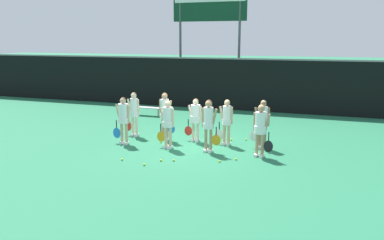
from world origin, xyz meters
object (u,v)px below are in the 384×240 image
player_6 (195,116)px  tennis_ball_5 (144,165)px  player_0 (123,116)px  tennis_ball_7 (231,140)px  player_1 (168,120)px  tennis_ball_3 (174,160)px  player_2 (209,121)px  tennis_ball_8 (122,159)px  player_3 (261,126)px  tennis_ball_2 (220,161)px  player_7 (227,119)px  tennis_ball_1 (246,140)px  tennis_ball_4 (236,159)px  scoreboard (209,20)px  tennis_ball_6 (129,130)px  player_8 (263,120)px  player_4 (134,111)px  tennis_ball_0 (161,142)px  player_5 (165,112)px  bench_courtside (146,108)px  tennis_ball_9 (161,160)px

player_6 → tennis_ball_5: player_6 is taller
player_0 → tennis_ball_7: 4.07m
player_1 → tennis_ball_3: (0.69, -1.27, -0.96)m
player_2 → tennis_ball_8: (-2.32, -1.74, -1.03)m
tennis_ball_3 → player_6: bearing=91.5°
player_0 → player_3: 4.87m
player_3 → tennis_ball_2: size_ratio=24.32×
player_3 → player_7: size_ratio=1.04×
tennis_ball_1 → tennis_ball_7: (-0.52, -0.20, 0.00)m
tennis_ball_4 → scoreboard: bearing=110.3°
player_3 → tennis_ball_3: bearing=-140.3°
tennis_ball_6 → player_8: bearing=-8.6°
player_1 → tennis_ball_1: 3.18m
player_0 → tennis_ball_5: player_0 is taller
player_0 → tennis_ball_3: 2.89m
player_4 → tennis_ball_0: bearing=-26.2°
player_5 → tennis_ball_2: 3.37m
player_3 → tennis_ball_4: 1.32m
tennis_ball_1 → tennis_ball_6: (-4.89, 0.01, -0.00)m
player_2 → tennis_ball_6: size_ratio=27.29×
tennis_ball_1 → player_4: bearing=-170.5°
tennis_ball_0 → tennis_ball_7: (2.38, 1.12, 0.00)m
player_2 → tennis_ball_0: bearing=169.1°
player_4 → player_1: bearing=-33.4°
player_7 → tennis_ball_6: size_ratio=25.25×
player_5 → player_6: bearing=14.4°
player_1 → tennis_ball_1: player_1 is taller
bench_courtside → tennis_ball_6: (0.65, -3.04, -0.33)m
player_4 → player_5: size_ratio=0.97×
bench_courtside → tennis_ball_7: (5.01, -3.26, -0.33)m
player_5 → tennis_ball_8: 2.92m
tennis_ball_3 → tennis_ball_9: 0.40m
scoreboard → player_7: 9.81m
tennis_ball_6 → player_6: bearing=-13.0°
scoreboard → tennis_ball_8: 12.22m
player_3 → tennis_ball_7: 2.28m
player_7 → tennis_ball_8: player_7 is taller
player_2 → scoreboard: bearing=109.2°
player_6 → tennis_ball_9: player_6 is taller
scoreboard → player_6: bearing=-77.5°
player_5 → tennis_ball_7: bearing=22.1°
player_1 → tennis_ball_0: player_1 is taller
player_4 → tennis_ball_1: bearing=7.6°
tennis_ball_2 → tennis_ball_3: bearing=-165.3°
player_3 → player_7: 1.68m
player_0 → player_7: size_ratio=1.04×
player_1 → player_8: bearing=29.0°
player_1 → player_7: (1.82, 1.04, -0.04)m
scoreboard → player_3: 11.12m
bench_courtside → tennis_ball_6: bearing=-77.2°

